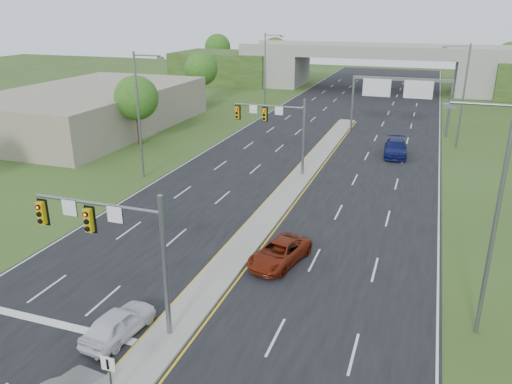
{
  "coord_description": "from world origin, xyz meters",
  "views": [
    {
      "loc": [
        10.22,
        -17.08,
        14.35
      ],
      "look_at": [
        0.09,
        11.94,
        3.0
      ],
      "focal_mm": 35.0,
      "sensor_mm": 36.0,
      "label": 1
    }
  ],
  "objects_px": {
    "car_white": "(119,323)",
    "car_far_a": "(279,253)",
    "signal_mast_near": "(118,238)",
    "keep_right_sign": "(109,372)",
    "sign_gantry": "(400,90)",
    "signal_mast_far": "(279,123)",
    "car_far_b": "(395,148)",
    "overpass": "(376,70)"
  },
  "relations": [
    {
      "from": "signal_mast_near",
      "to": "car_far_a",
      "type": "bearing_deg",
      "value": 59.34
    },
    {
      "from": "sign_gantry",
      "to": "overpass",
      "type": "height_order",
      "value": "overpass"
    },
    {
      "from": "signal_mast_near",
      "to": "car_far_a",
      "type": "relative_size",
      "value": 1.44
    },
    {
      "from": "keep_right_sign",
      "to": "sign_gantry",
      "type": "height_order",
      "value": "sign_gantry"
    },
    {
      "from": "sign_gantry",
      "to": "car_white",
      "type": "distance_m",
      "value": 46.77
    },
    {
      "from": "car_white",
      "to": "car_far_a",
      "type": "bearing_deg",
      "value": -111.96
    },
    {
      "from": "sign_gantry",
      "to": "car_far_a",
      "type": "bearing_deg",
      "value": -96.1
    },
    {
      "from": "car_far_a",
      "to": "car_far_b",
      "type": "bearing_deg",
      "value": 93.2
    },
    {
      "from": "signal_mast_far",
      "to": "car_far_b",
      "type": "height_order",
      "value": "signal_mast_far"
    },
    {
      "from": "car_white",
      "to": "sign_gantry",
      "type": "bearing_deg",
      "value": -94.57
    },
    {
      "from": "car_far_a",
      "to": "car_far_b",
      "type": "distance_m",
      "value": 26.55
    },
    {
      "from": "car_white",
      "to": "car_far_a",
      "type": "height_order",
      "value": "car_white"
    },
    {
      "from": "signal_mast_near",
      "to": "signal_mast_far",
      "type": "height_order",
      "value": "same"
    },
    {
      "from": "signal_mast_far",
      "to": "sign_gantry",
      "type": "bearing_deg",
      "value": 65.89
    },
    {
      "from": "signal_mast_far",
      "to": "car_far_a",
      "type": "relative_size",
      "value": 1.44
    },
    {
      "from": "sign_gantry",
      "to": "car_far_b",
      "type": "distance_m",
      "value": 11.27
    },
    {
      "from": "signal_mast_near",
      "to": "keep_right_sign",
      "type": "distance_m",
      "value": 5.94
    },
    {
      "from": "car_far_b",
      "to": "overpass",
      "type": "bearing_deg",
      "value": 94.67
    },
    {
      "from": "keep_right_sign",
      "to": "overpass",
      "type": "bearing_deg",
      "value": 90.0
    },
    {
      "from": "car_white",
      "to": "car_far_b",
      "type": "xyz_separation_m",
      "value": [
        9.62,
        35.36,
        0.11
      ]
    },
    {
      "from": "signal_mast_far",
      "to": "keep_right_sign",
      "type": "xyz_separation_m",
      "value": [
        2.26,
        -29.45,
        -3.21
      ]
    },
    {
      "from": "signal_mast_near",
      "to": "signal_mast_far",
      "type": "distance_m",
      "value": 25.0
    },
    {
      "from": "overpass",
      "to": "car_far_a",
      "type": "distance_m",
      "value": 71.67
    },
    {
      "from": "signal_mast_far",
      "to": "sign_gantry",
      "type": "distance_m",
      "value": 21.91
    },
    {
      "from": "keep_right_sign",
      "to": "car_far_b",
      "type": "relative_size",
      "value": 0.4
    },
    {
      "from": "car_far_b",
      "to": "car_far_a",
      "type": "bearing_deg",
      "value": -104.67
    },
    {
      "from": "signal_mast_far",
      "to": "keep_right_sign",
      "type": "distance_m",
      "value": 29.71
    },
    {
      "from": "signal_mast_near",
      "to": "keep_right_sign",
      "type": "relative_size",
      "value": 3.18
    },
    {
      "from": "car_far_a",
      "to": "car_far_b",
      "type": "relative_size",
      "value": 0.88
    },
    {
      "from": "sign_gantry",
      "to": "keep_right_sign",
      "type": "bearing_deg",
      "value": -97.7
    },
    {
      "from": "keep_right_sign",
      "to": "car_far_b",
      "type": "bearing_deg",
      "value": 79.25
    },
    {
      "from": "car_far_a",
      "to": "signal_mast_near",
      "type": "bearing_deg",
      "value": -107.4
    },
    {
      "from": "signal_mast_near",
      "to": "car_far_b",
      "type": "height_order",
      "value": "signal_mast_near"
    },
    {
      "from": "car_far_b",
      "to": "car_white",
      "type": "bearing_deg",
      "value": -109.83
    },
    {
      "from": "car_white",
      "to": "keep_right_sign",
      "type": "bearing_deg",
      "value": 126.78
    },
    {
      "from": "signal_mast_near",
      "to": "signal_mast_far",
      "type": "xyz_separation_m",
      "value": [
        0.0,
        25.0,
        0.0
      ]
    },
    {
      "from": "sign_gantry",
      "to": "car_far_a",
      "type": "distance_m",
      "value": 36.96
    },
    {
      "from": "signal_mast_near",
      "to": "sign_gantry",
      "type": "bearing_deg",
      "value": 78.75
    },
    {
      "from": "sign_gantry",
      "to": "car_white",
      "type": "relative_size",
      "value": 2.86
    },
    {
      "from": "keep_right_sign",
      "to": "car_white",
      "type": "distance_m",
      "value": 4.42
    },
    {
      "from": "overpass",
      "to": "car_far_b",
      "type": "distance_m",
      "value": 46.1
    },
    {
      "from": "overpass",
      "to": "signal_mast_far",
      "type": "bearing_deg",
      "value": -92.35
    }
  ]
}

